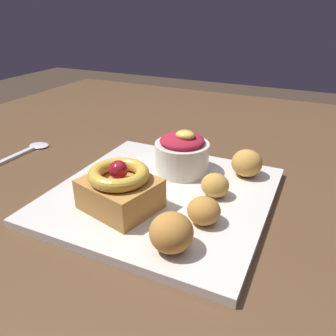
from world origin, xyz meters
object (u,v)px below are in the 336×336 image
front_plate (162,195)px  fritter_back (171,232)px  fritter_front (204,211)px  fritter_extra (215,185)px  berry_ramekin (182,153)px  fritter_middle (247,163)px  cake_slice (120,188)px  spoon (28,150)px

front_plate → fritter_back: size_ratio=6.05×
fritter_front → fritter_extra: 0.07m
berry_ramekin → fritter_middle: (0.10, 0.03, -0.01)m
fritter_front → front_plate: bearing=149.8°
front_plate → fritter_middle: bearing=46.1°
cake_slice → spoon: size_ratio=0.83×
berry_ramekin → fritter_back: bearing=-70.4°
fritter_middle → spoon: fritter_middle is taller
front_plate → fritter_extra: bearing=15.7°
front_plate → fritter_back: (0.06, -0.11, 0.03)m
cake_slice → fritter_front: cake_slice is taller
fritter_extra → spoon: 0.38m
fritter_back → spoon: bearing=157.4°
fritter_back → cake_slice: bearing=153.4°
front_plate → berry_ramekin: berry_ramekin is taller
fritter_middle → fritter_back: size_ratio=0.96×
cake_slice → fritter_front: 0.11m
fritter_extra → spoon: bearing=176.1°
fritter_back → spoon: (-0.37, 0.15, -0.03)m
fritter_front → fritter_extra: bearing=96.4°
berry_ramekin → fritter_middle: bearing=16.5°
front_plate → spoon: bearing=171.4°
berry_ramekin → fritter_extra: 0.09m
front_plate → fritter_front: 0.09m
berry_ramekin → fritter_front: (0.08, -0.12, -0.01)m
fritter_front → fritter_back: (-0.01, -0.06, 0.01)m
fritter_middle → fritter_extra: bearing=-107.2°
fritter_extra → cake_slice: bearing=-141.7°
fritter_front → fritter_middle: size_ratio=0.87×
front_plate → cake_slice: (-0.03, -0.06, 0.03)m
fritter_back → fritter_extra: size_ratio=1.25×
cake_slice → fritter_back: size_ratio=2.19×
berry_ramekin → front_plate: bearing=-90.1°
front_plate → berry_ramekin: (0.00, 0.07, 0.04)m
berry_ramekin → fritter_extra: berry_ramekin is taller
cake_slice → fritter_middle: bearing=51.7°
fritter_extra → fritter_front: bearing=-83.6°
berry_ramekin → fritter_front: 0.14m
front_plate → fritter_middle: size_ratio=6.30×
fritter_front → spoon: fritter_front is taller
fritter_middle → fritter_extra: 0.08m
front_plate → fritter_front: bearing=-30.2°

